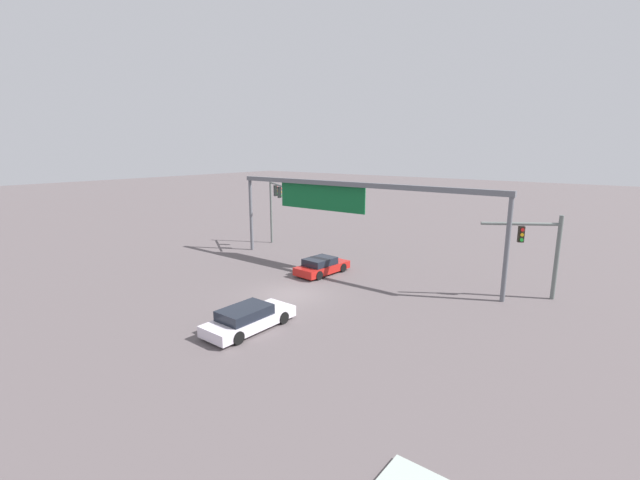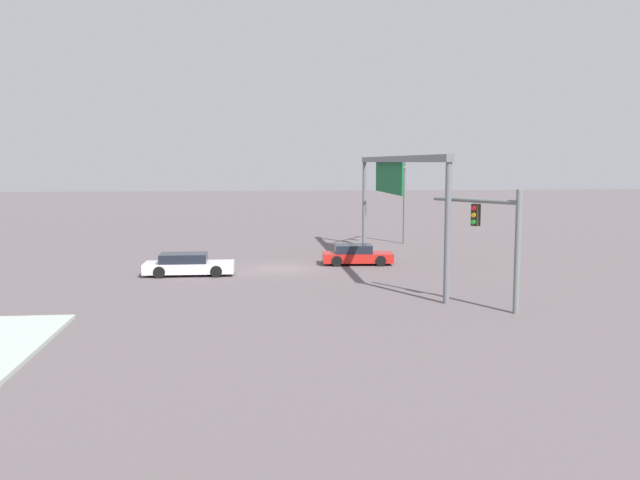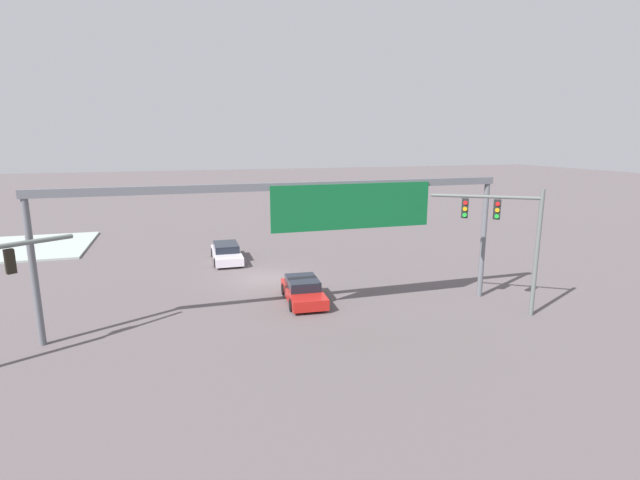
% 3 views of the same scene
% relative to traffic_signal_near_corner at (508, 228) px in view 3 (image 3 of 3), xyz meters
% --- Properties ---
extents(ground_plane, '(217.59, 217.59, 0.00)m').
position_rel_traffic_signal_near_corner_xyz_m(ground_plane, '(10.26, -9.24, -4.32)').
color(ground_plane, '#5C5254').
extents(sidewalk_corner, '(12.13, 9.98, 0.15)m').
position_rel_traffic_signal_near_corner_xyz_m(sidewalk_corner, '(28.29, -23.06, -4.25)').
color(sidewalk_corner, '#A3B0A7').
rests_on(sidewalk_corner, ground).
extents(traffic_signal_near_corner, '(4.40, 2.92, 6.22)m').
position_rel_traffic_signal_near_corner_xyz_m(traffic_signal_near_corner, '(0.00, 0.00, 0.00)').
color(traffic_signal_near_corner, '#5C6360').
rests_on(traffic_signal_near_corner, ground).
extents(overhead_sign_gantry, '(21.86, 0.43, 6.56)m').
position_rel_traffic_signal_near_corner_xyz_m(overhead_sign_gantry, '(9.40, -2.42, 1.14)').
color(overhead_sign_gantry, slate).
rests_on(overhead_sign_gantry, ground).
extents(sedan_car_approaching, '(2.02, 4.92, 1.21)m').
position_rel_traffic_signal_near_corner_xyz_m(sedan_car_approaching, '(12.05, -14.48, -3.74)').
color(sedan_car_approaching, silver).
rests_on(sedan_car_approaching, ground).
extents(sedan_car_waiting_far, '(2.15, 4.36, 1.21)m').
position_rel_traffic_signal_near_corner_xyz_m(sedan_car_waiting_far, '(9.05, -4.59, -3.75)').
color(sedan_car_waiting_far, red).
rests_on(sedan_car_waiting_far, ground).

